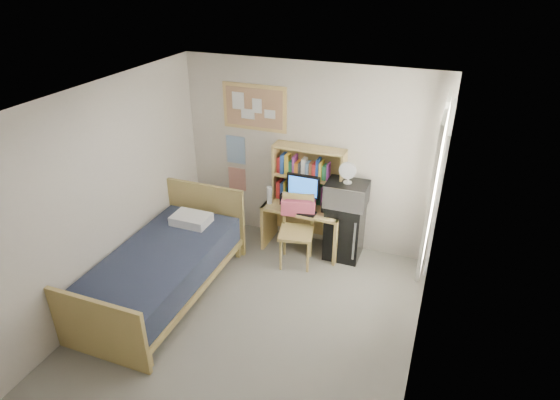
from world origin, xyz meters
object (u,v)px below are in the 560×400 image
at_px(microwave, 347,194).
at_px(desk_fan, 348,173).
at_px(mini_fridge, 344,230).
at_px(desk, 304,227).
at_px(desk_chair, 296,232).
at_px(bulletin_board, 255,107).
at_px(speaker_left, 283,199).
at_px(speaker_right, 324,207).
at_px(bed, 163,274).
at_px(monitor, 303,192).

xyz_separation_m(microwave, desk_fan, (0.00, 0.00, 0.30)).
bearing_deg(mini_fridge, desk, -176.24).
bearing_deg(mini_fridge, desk_chair, -142.08).
xyz_separation_m(mini_fridge, desk_fan, (0.00, -0.02, 0.86)).
relative_size(desk, microwave, 2.02).
bearing_deg(bulletin_board, desk_fan, -10.52).
bearing_deg(speaker_left, microwave, 5.72).
xyz_separation_m(desk, microwave, (0.58, 0.02, 0.63)).
bearing_deg(speaker_right, desk_chair, -128.85).
bearing_deg(microwave, desk_fan, 0.00).
bearing_deg(bed, bulletin_board, 76.70).
height_order(desk_chair, speaker_left, desk_chair).
bearing_deg(speaker_left, desk_chair, -45.59).
height_order(monitor, speaker_right, monitor).
bearing_deg(bulletin_board, monitor, -22.19).
distance_m(bulletin_board, speaker_right, 1.66).
xyz_separation_m(bed, microwave, (1.86, 1.63, 0.67)).
height_order(speaker_left, microwave, microwave).
bearing_deg(desk_chair, speaker_left, 121.37).
xyz_separation_m(bulletin_board, speaker_left, (0.54, -0.34, -1.15)).
bearing_deg(desk_chair, desk_fan, 24.58).
xyz_separation_m(bed, desk_fan, (1.86, 1.63, 0.96)).
relative_size(monitor, speaker_right, 3.20).
bearing_deg(speaker_left, bed, -121.40).
height_order(desk_chair, desk_fan, desk_fan).
height_order(desk, bed, desk).
distance_m(microwave, desk_fan, 0.30).
bearing_deg(microwave, desk_chair, -143.38).
bearing_deg(bulletin_board, bed, -103.06).
bearing_deg(desk_chair, speaker_right, 38.11).
height_order(monitor, microwave, monitor).
bearing_deg(desk_chair, mini_fridge, 25.88).
relative_size(desk, bed, 0.49).
bearing_deg(microwave, monitor, -172.35).
distance_m(desk_chair, bed, 1.80).
height_order(desk, mini_fridge, mini_fridge).
xyz_separation_m(monitor, speaker_right, (0.30, -0.00, -0.17)).
xyz_separation_m(desk_chair, bed, (-1.31, -1.22, -0.18)).
distance_m(monitor, microwave, 0.59).
height_order(bed, speaker_left, speaker_left).
relative_size(mini_fridge, speaker_left, 5.20).
bearing_deg(speaker_left, speaker_right, 0.00).
bearing_deg(speaker_right, bulletin_board, 163.91).
xyz_separation_m(desk_chair, speaker_left, (-0.32, 0.34, 0.27)).
relative_size(desk_chair, speaker_right, 6.42).
distance_m(bulletin_board, desk, 1.81).
bearing_deg(monitor, speaker_left, -180.00).
height_order(desk, speaker_right, speaker_right).
height_order(bulletin_board, desk_fan, bulletin_board).
bearing_deg(mini_fridge, bed, -138.58).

